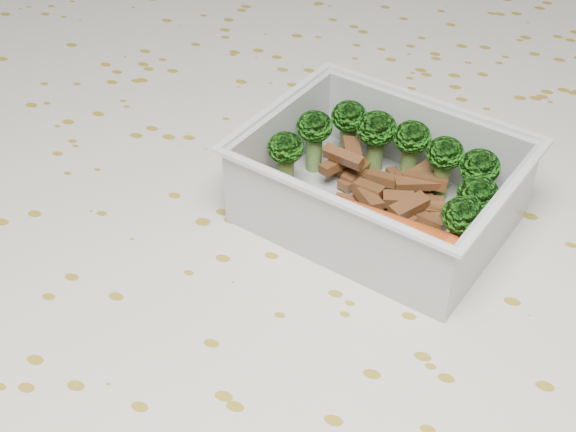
% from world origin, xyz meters
% --- Properties ---
extents(dining_table, '(1.40, 0.90, 0.75)m').
position_xyz_m(dining_table, '(0.00, 0.00, 0.67)').
color(dining_table, brown).
rests_on(dining_table, ground).
extents(tablecloth, '(1.46, 0.96, 0.19)m').
position_xyz_m(tablecloth, '(0.00, 0.00, 0.72)').
color(tablecloth, silver).
rests_on(tablecloth, dining_table).
extents(lunch_container, '(0.19, 0.16, 0.06)m').
position_xyz_m(lunch_container, '(0.05, 0.04, 0.78)').
color(lunch_container, silver).
rests_on(lunch_container, tablecloth).
extents(broccoli_florets, '(0.15, 0.10, 0.04)m').
position_xyz_m(broccoli_florets, '(0.05, 0.06, 0.79)').
color(broccoli_florets, '#608C3F').
rests_on(broccoli_florets, lunch_container).
extents(meat_pile, '(0.09, 0.06, 0.03)m').
position_xyz_m(meat_pile, '(0.05, 0.06, 0.77)').
color(meat_pile, brown).
rests_on(meat_pile, lunch_container).
extents(sausage, '(0.14, 0.04, 0.03)m').
position_xyz_m(sausage, '(0.04, 0.01, 0.78)').
color(sausage, '#C94B1B').
rests_on(sausage, lunch_container).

